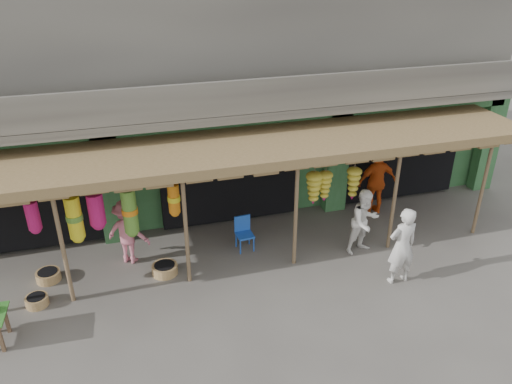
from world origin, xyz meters
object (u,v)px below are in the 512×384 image
object	(u,v)px
person_front	(402,246)
person_right	(365,222)
person_vendor	(377,182)
person_shopper	(128,232)
blue_chair	(244,231)

from	to	relation	value
person_front	person_right	xyz separation A→B (m)	(-0.21, 1.33, -0.09)
person_right	person_vendor	size ratio (longest dim) A/B	0.87
person_shopper	person_vendor	bearing A→B (deg)	-144.80
person_shopper	person_right	bearing A→B (deg)	-161.13
person_right	person_front	bearing A→B (deg)	-94.84
person_vendor	person_shopper	size ratio (longest dim) A/B	1.18
blue_chair	person_right	bearing A→B (deg)	-22.74
person_right	person_shopper	world-z (taller)	person_right
person_front	person_right	world-z (taller)	person_front
blue_chair	person_shopper	distance (m)	2.77
blue_chair	person_vendor	distance (m)	4.07
person_front	person_right	distance (m)	1.35
person_front	person_shopper	world-z (taller)	person_front
person_front	blue_chair	bearing A→B (deg)	-40.58
person_right	blue_chair	bearing A→B (deg)	146.97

